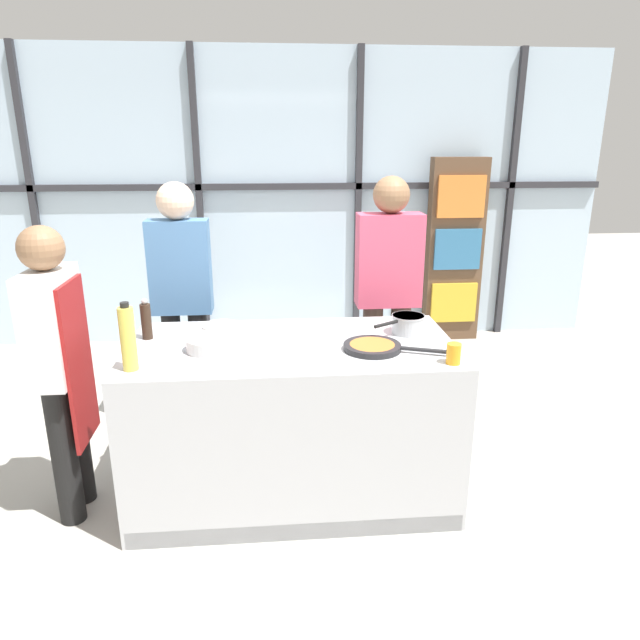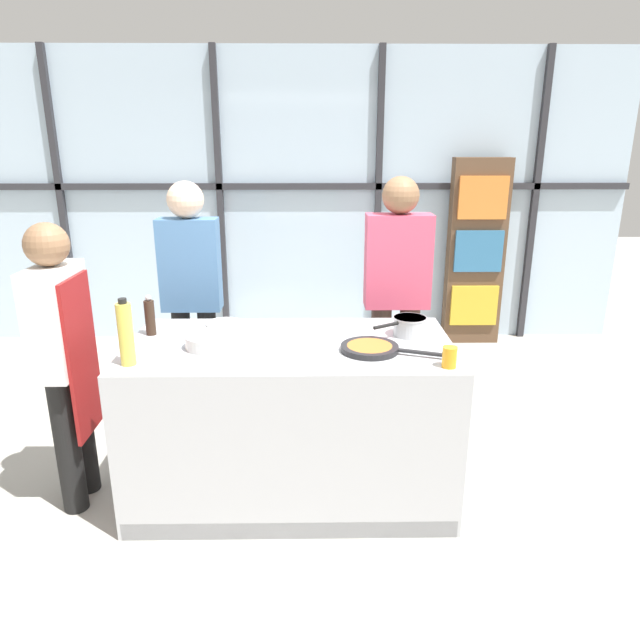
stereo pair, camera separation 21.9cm
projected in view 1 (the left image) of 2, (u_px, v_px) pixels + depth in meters
ground_plane at (294, 489)px, 3.37m from camera, size 18.00×18.00×0.00m
back_window_wall at (280, 200)px, 5.56m from camera, size 6.40×0.10×2.80m
bookshelf at (455, 251)px, 5.68m from camera, size 0.55×0.19×1.81m
demo_island at (293, 420)px, 3.23m from camera, size 1.77×0.90×0.91m
chef at (59, 359)px, 2.92m from camera, size 0.22×0.42×1.58m
spectator_far_left at (182, 292)px, 3.81m from camera, size 0.40×0.24×1.72m
spectator_center_left at (388, 287)px, 3.93m from camera, size 0.44×0.24×1.75m
frying_pan at (374, 347)px, 3.00m from camera, size 0.53×0.30×0.03m
saucepan at (408, 324)px, 3.24m from camera, size 0.32×0.24×0.11m
white_plate at (221, 326)px, 3.37m from camera, size 0.22×0.22×0.01m
mixing_bowl at (210, 343)px, 2.99m from camera, size 0.25×0.25×0.07m
oil_bottle at (128, 338)px, 2.70m from camera, size 0.07×0.07×0.34m
pepper_grinder at (146, 320)px, 3.14m from camera, size 0.06×0.06×0.23m
juice_glass_near at (454, 354)px, 2.80m from camera, size 0.07×0.07×0.10m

